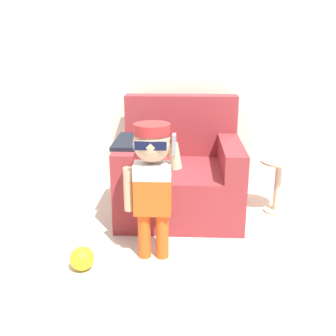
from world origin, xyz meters
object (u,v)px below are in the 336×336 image
(person_child, at_px, (152,171))
(side_table, at_px, (278,181))
(armchair, at_px, (180,173))
(toy_ball, at_px, (82,259))

(person_child, xyz_separation_m, side_table, (1.01, 0.81, -0.34))
(armchair, xyz_separation_m, toy_ball, (-0.62, -1.01, -0.25))
(side_table, bearing_deg, person_child, -141.53)
(side_table, xyz_separation_m, toy_ball, (-1.46, -0.99, -0.20))
(person_child, relative_size, side_table, 2.01)
(armchair, relative_size, toy_ball, 6.48)
(toy_ball, bearing_deg, person_child, 22.25)
(armchair, distance_m, toy_ball, 1.21)
(armchair, height_order, side_table, armchair)
(armchair, bearing_deg, person_child, -101.44)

